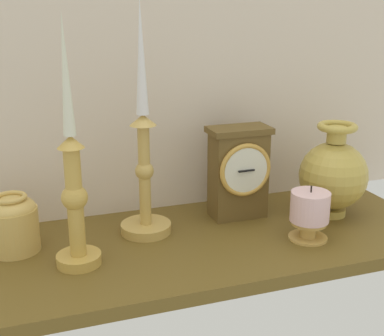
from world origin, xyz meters
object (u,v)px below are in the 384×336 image
brass_vase_jar (13,222)px  candlestick_tall_left (74,189)px  mantel_clock (239,172)px  brass_vase_bulbous (333,174)px  candlestick_tall_center (144,164)px  pillar_candle_front (310,213)px

brass_vase_jar → candlestick_tall_left: bearing=-41.2°
mantel_clock → brass_vase_bulbous: 19.42cm
mantel_clock → candlestick_tall_center: 20.41cm
candlestick_tall_center → brass_vase_bulbous: size_ratio=2.23×
brass_vase_bulbous → brass_vase_jar: 62.65cm
mantel_clock → pillar_candle_front: (8.06, -14.24, -4.47)cm
mantel_clock → candlestick_tall_center: bearing=-175.4°
candlestick_tall_left → brass_vase_jar: candlestick_tall_left is taller
candlestick_tall_left → brass_vase_jar: bearing=138.8°
brass_vase_jar → mantel_clock: bearing=2.1°
brass_vase_bulbous → brass_vase_jar: brass_vase_bulbous is taller
candlestick_tall_center → pillar_candle_front: (27.99, -12.65, -8.56)cm
candlestick_tall_left → brass_vase_bulbous: (52.39, 4.89, -4.58)cm
mantel_clock → candlestick_tall_center: candlestick_tall_center is taller
candlestick_tall_center → brass_vase_bulbous: bearing=-5.9°
candlestick_tall_left → brass_vase_bulbous: bearing=5.3°
mantel_clock → candlestick_tall_left: candlestick_tall_left is taller
pillar_candle_front → candlestick_tall_center: bearing=155.7°
mantel_clock → candlestick_tall_left: (-33.80, -10.43, 3.76)cm
mantel_clock → brass_vase_jar: bearing=-177.9°
candlestick_tall_left → mantel_clock: bearing=17.2°
candlestick_tall_left → brass_vase_bulbous: size_ratio=2.12×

